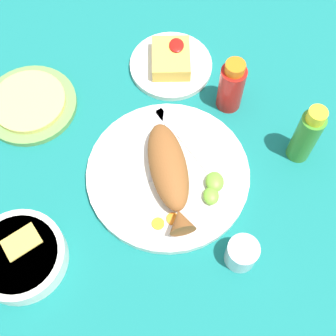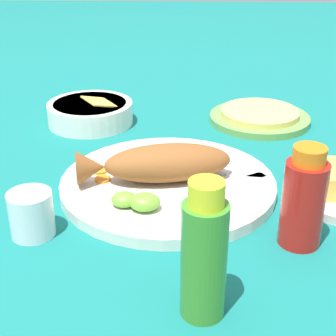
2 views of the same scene
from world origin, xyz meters
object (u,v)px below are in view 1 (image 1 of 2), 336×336
at_px(side_plate_fries, 171,65).
at_px(tortilla_plate, 30,105).
at_px(fork_far, 180,136).
at_px(salt_cup, 241,254).
at_px(guacamole_bowl, 20,256).
at_px(hot_sauce_bottle_green, 306,135).
at_px(main_plate, 168,174).
at_px(fried_fish, 169,172).
at_px(hot_sauce_bottle_red, 231,86).
at_px(fork_near, 157,137).

relative_size(side_plate_fries, tortilla_plate, 0.92).
xyz_separation_m(fork_far, salt_cup, (-0.26, -0.11, 0.01)).
xyz_separation_m(guacamole_bowl, tortilla_plate, (0.35, 0.02, -0.02)).
bearing_deg(hot_sauce_bottle_green, salt_cup, 147.55).
height_order(main_plate, fried_fish, fried_fish).
xyz_separation_m(fried_fish, guacamole_bowl, (-0.16, 0.29, -0.02)).
height_order(fork_far, hot_sauce_bottle_green, hot_sauce_bottle_green).
bearing_deg(guacamole_bowl, salt_cup, -90.72).
relative_size(hot_sauce_bottle_red, tortilla_plate, 0.66).
bearing_deg(side_plate_fries, fork_near, 170.02).
height_order(fork_near, fork_far, same).
relative_size(fork_near, salt_cup, 2.94).
height_order(fork_near, hot_sauce_bottle_green, hot_sauce_bottle_green).
relative_size(fork_near, hot_sauce_bottle_red, 1.34).
distance_m(fried_fish, guacamole_bowl, 0.33).
distance_m(fried_fish, hot_sauce_bottle_green, 0.29).
xyz_separation_m(fork_far, tortilla_plate, (0.10, 0.34, -0.01)).
distance_m(main_plate, hot_sauce_bottle_green, 0.29).
xyz_separation_m(fried_fish, tortilla_plate, (0.19, 0.31, -0.04)).
xyz_separation_m(fork_far, hot_sauce_bottle_red, (0.09, -0.11, 0.05)).
height_order(hot_sauce_bottle_green, guacamole_bowl, hot_sauce_bottle_green).
xyz_separation_m(fork_near, tortilla_plate, (0.10, 0.29, -0.01)).
bearing_deg(main_plate, fried_fish, -169.50).
relative_size(main_plate, hot_sauce_bottle_red, 2.45).
bearing_deg(salt_cup, hot_sauce_bottle_green, -32.45).
height_order(main_plate, hot_sauce_bottle_green, hot_sauce_bottle_green).
xyz_separation_m(fried_fish, salt_cup, (-0.16, -0.13, -0.02)).
bearing_deg(fork_near, fork_far, -81.92).
height_order(fork_far, hot_sauce_bottle_red, hot_sauce_bottle_red).
xyz_separation_m(main_plate, fork_far, (0.09, -0.03, 0.01)).
xyz_separation_m(fork_near, hot_sauce_bottle_green, (-0.04, -0.30, 0.06)).
bearing_deg(fork_near, side_plate_fries, -3.11).
height_order(fried_fish, salt_cup, fried_fish).
relative_size(fried_fish, fork_far, 1.52).
bearing_deg(hot_sauce_bottle_red, fried_fish, 144.68).
bearing_deg(side_plate_fries, main_plate, 177.42).
bearing_deg(fork_near, salt_cup, -142.29).
height_order(fried_fish, hot_sauce_bottle_red, hot_sauce_bottle_red).
bearing_deg(guacamole_bowl, tortilla_plate, 3.87).
distance_m(hot_sauce_bottle_red, tortilla_plate, 0.45).
distance_m(fork_near, hot_sauce_bottle_green, 0.31).
xyz_separation_m(main_plate, hot_sauce_bottle_red, (0.18, -0.14, 0.06)).
bearing_deg(main_plate, hot_sauce_bottle_red, -37.92).
xyz_separation_m(fried_fish, side_plate_fries, (0.30, -0.01, -0.04)).
relative_size(fried_fish, side_plate_fries, 1.28).
bearing_deg(hot_sauce_bottle_green, hot_sauce_bottle_red, 46.82).
distance_m(fork_near, salt_cup, 0.31).
relative_size(hot_sauce_bottle_green, guacamole_bowl, 0.92).
bearing_deg(fork_far, main_plate, 129.08).
bearing_deg(fork_far, hot_sauce_bottle_green, -131.23).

